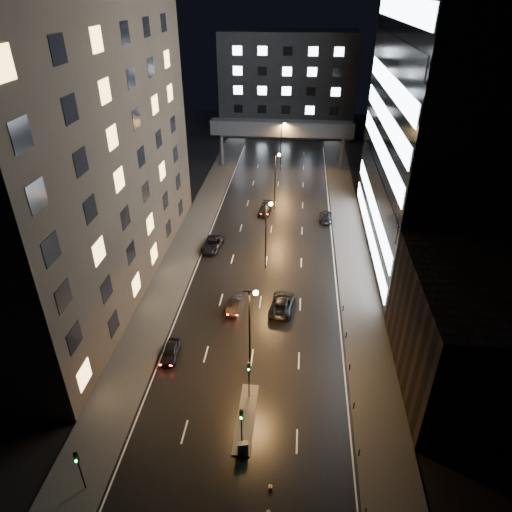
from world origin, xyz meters
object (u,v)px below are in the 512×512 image
object	(u,v)px
car_away_c	(212,244)
car_away_d	(265,209)
car_away_a	(171,352)
car_toward_b	(326,216)
car_toward_a	(282,303)
utility_cabinet	(243,448)
car_away_b	(235,304)

from	to	relation	value
car_away_c	car_away_d	world-z (taller)	car_away_c
car_away_a	car_toward_b	xyz separation A→B (m)	(17.53, 34.90, 0.03)
car_toward_a	utility_cabinet	bearing A→B (deg)	90.34
car_away_a	utility_cabinet	size ratio (longest dim) A/B	3.11
car_away_a	car_away_d	world-z (taller)	car_away_d
car_toward_b	utility_cabinet	world-z (taller)	utility_cabinet
car_away_a	car_away_b	distance (m)	10.55
car_away_d	utility_cabinet	xyz separation A→B (m)	(1.96, -47.90, 0.07)
car_away_a	car_toward_a	world-z (taller)	car_toward_a
car_toward_b	car_away_d	bearing A→B (deg)	-7.37
car_away_b	car_away_d	size ratio (longest dim) A/B	0.85
car_away_c	utility_cabinet	xyz separation A→B (m)	(8.88, -34.47, 0.03)
car_away_d	car_away_b	bearing A→B (deg)	-87.71
car_away_d	car_toward_a	xyz separation A→B (m)	(4.27, -27.32, 0.09)
car_toward_a	car_toward_b	world-z (taller)	car_toward_a
car_away_d	car_toward_a	size ratio (longest dim) A/B	0.85
car_toward_b	utility_cabinet	bearing A→B (deg)	82.88
car_away_b	utility_cabinet	distance (m)	20.26
car_away_b	car_away_a	bearing A→B (deg)	-115.66
car_away_b	car_away_c	distance (m)	15.49
car_away_c	car_toward_b	xyz separation A→B (m)	(17.32, 11.46, -0.05)
car_away_c	utility_cabinet	distance (m)	35.60
car_away_c	car_toward_a	size ratio (longest dim) A/B	0.95
car_away_c	car_toward_a	xyz separation A→B (m)	(11.19, -13.90, 0.04)
car_toward_a	car_away_b	bearing A→B (deg)	12.84
car_away_d	utility_cabinet	world-z (taller)	car_away_d
car_away_c	utility_cabinet	world-z (taller)	car_away_c
car_away_a	car_away_c	bearing A→B (deg)	86.56
car_away_a	car_away_d	bearing A→B (deg)	76.14
utility_cabinet	car_away_d	bearing A→B (deg)	76.69
car_away_c	car_toward_b	size ratio (longest dim) A/B	1.12
car_toward_b	utility_cabinet	xyz separation A→B (m)	(-8.44, -45.94, 0.08)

